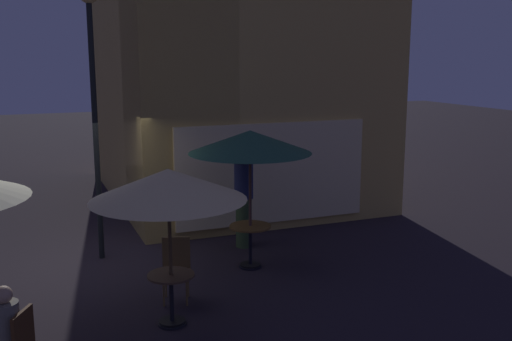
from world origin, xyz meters
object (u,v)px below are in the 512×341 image
cafe_table_2 (250,237)px  patron_seated_0 (1,332)px  street_lamp_near_corner (92,69)px  patio_umbrella_1 (168,185)px  patio_umbrella_2 (250,142)px  cafe_chair_3 (176,264)px  cafe_table_1 (171,290)px  patron_standing_1 (244,200)px

cafe_table_2 → patron_seated_0: patron_seated_0 is taller
street_lamp_near_corner → patio_umbrella_1: size_ratio=2.22×
patio_umbrella_2 → cafe_chair_3: size_ratio=2.53×
cafe_chair_3 → patron_seated_0: patron_seated_0 is taller
cafe_table_1 → patron_seated_0: 2.31m
cafe_table_1 → patio_umbrella_1: 1.47m
patron_seated_0 → patron_standing_1: bearing=-110.8°
cafe_table_1 → cafe_chair_3: size_ratio=0.76×
street_lamp_near_corner → cafe_table_2: street_lamp_near_corner is taller
patron_seated_0 → cafe_table_2: bearing=-118.6°
patron_standing_1 → cafe_table_1: bearing=-105.0°
patio_umbrella_1 → patron_standing_1: size_ratio=1.19×
street_lamp_near_corner → cafe_table_2: bearing=-31.9°
patio_umbrella_2 → patron_seated_0: size_ratio=1.99×
street_lamp_near_corner → patio_umbrella_1: 3.53m
patron_standing_1 → street_lamp_near_corner: bearing=-165.6°
cafe_table_2 → cafe_table_1: bearing=-137.0°
patron_seated_0 → patron_standing_1: 5.65m
cafe_table_1 → patron_seated_0: bearing=-157.1°
cafe_table_1 → patio_umbrella_1: bearing=-90.0°
street_lamp_near_corner → cafe_table_1: 4.35m
cafe_chair_3 → patron_seated_0: size_ratio=0.79×
cafe_table_2 → patron_seated_0: (-3.95, -2.60, 0.13)m
cafe_table_2 → patio_umbrella_2: 1.67m
patron_seated_0 → street_lamp_near_corner: bearing=-83.3°
cafe_table_1 → cafe_table_2: (1.83, 1.71, 0.05)m
cafe_chair_3 → patron_standing_1: bearing=155.7°
street_lamp_near_corner → cafe_table_2: size_ratio=6.42×
patron_standing_1 → patio_umbrella_2: bearing=-83.1°
cafe_table_1 → street_lamp_near_corner: bearing=99.5°
patio_umbrella_1 → street_lamp_near_corner: bearing=99.5°
patio_umbrella_1 → cafe_chair_3: 1.67m
patio_umbrella_1 → patron_standing_1: (2.13, 2.82, -1.05)m
cafe_table_1 → patio_umbrella_1: size_ratio=0.33×
cafe_chair_3 → patron_seated_0: (-2.40, -1.73, 0.13)m
cafe_chair_3 → patron_seated_0: 2.96m
cafe_chair_3 → cafe_table_2: bearing=138.1°
cafe_table_1 → patron_standing_1: 3.56m
cafe_table_1 → patron_seated_0: patron_seated_0 is taller
patio_umbrella_2 → cafe_chair_3: (-1.55, -0.88, -1.66)m
street_lamp_near_corner → patio_umbrella_1: street_lamp_near_corner is taller
cafe_table_1 → patron_standing_1: patron_standing_1 is taller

